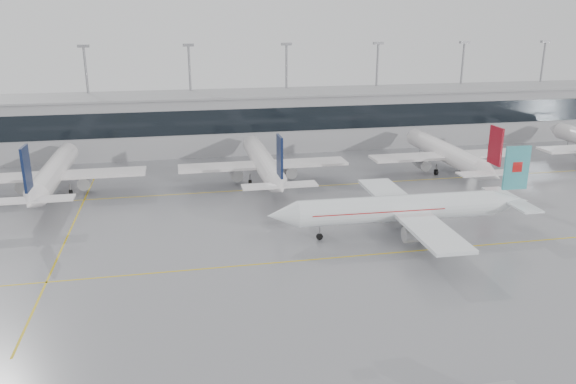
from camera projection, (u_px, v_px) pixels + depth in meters
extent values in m
plane|color=gray|center=(308.00, 260.00, 68.30)|extent=(320.00, 320.00, 0.00)
cube|color=gold|center=(308.00, 260.00, 68.30)|extent=(120.00, 0.25, 0.01)
cube|color=gold|center=(267.00, 189.00, 96.35)|extent=(120.00, 0.25, 0.01)
cube|color=gold|center=(69.00, 233.00, 76.63)|extent=(0.25, 60.00, 0.01)
cube|color=#969599|center=(243.00, 122.00, 124.47)|extent=(180.00, 15.00, 12.00)
cube|color=black|center=(248.00, 121.00, 116.96)|extent=(180.00, 0.20, 5.00)
cube|color=gray|center=(243.00, 94.00, 122.61)|extent=(182.00, 16.00, 0.40)
cylinder|color=gray|center=(89.00, 99.00, 122.31)|extent=(0.50, 0.50, 22.00)
cube|color=gray|center=(83.00, 46.00, 118.92)|extent=(2.40, 1.00, 0.60)
cylinder|color=gray|center=(191.00, 97.00, 126.49)|extent=(0.50, 0.50, 22.00)
cube|color=gray|center=(188.00, 45.00, 123.10)|extent=(2.40, 1.00, 0.60)
cylinder|color=gray|center=(286.00, 94.00, 130.66)|extent=(0.50, 0.50, 22.00)
cube|color=gray|center=(286.00, 44.00, 127.28)|extent=(2.40, 1.00, 0.60)
cylinder|color=gray|center=(376.00, 92.00, 134.84)|extent=(0.50, 0.50, 22.00)
cube|color=gray|center=(378.00, 43.00, 131.45)|extent=(2.40, 1.00, 0.60)
cylinder|color=gray|center=(460.00, 89.00, 139.01)|extent=(0.50, 0.50, 22.00)
cube|color=gray|center=(465.00, 42.00, 135.63)|extent=(2.40, 1.00, 0.60)
cylinder|color=gray|center=(540.00, 87.00, 143.19)|extent=(0.50, 0.50, 22.00)
cube|color=gray|center=(546.00, 42.00, 139.80)|extent=(2.40, 1.00, 0.60)
cylinder|color=white|center=(397.00, 208.00, 75.12)|extent=(27.32, 4.26, 3.57)
cone|color=white|center=(282.00, 215.00, 72.53)|extent=(4.09, 3.67, 3.57)
cone|color=white|center=(510.00, 202.00, 77.85)|extent=(5.69, 3.71, 3.57)
cube|color=white|center=(408.00, 210.00, 75.49)|extent=(5.75, 29.62, 0.45)
cube|color=white|center=(511.00, 199.00, 77.79)|extent=(3.09, 11.41, 0.25)
cube|color=teal|center=(517.00, 168.00, 76.47)|extent=(3.61, 0.44, 6.09)
cylinder|color=#A0A0A1|center=(417.00, 234.00, 71.35)|extent=(3.65, 2.19, 2.10)
cylinder|color=#A0A0A1|center=(391.00, 210.00, 80.37)|extent=(3.65, 2.19, 2.10)
cylinder|color=gray|center=(320.00, 231.00, 74.13)|extent=(0.20, 0.20, 1.55)
cylinder|color=black|center=(320.00, 237.00, 74.36)|extent=(0.91, 0.32, 0.90)
cylinder|color=gray|center=(421.00, 231.00, 73.83)|extent=(0.24, 0.24, 1.55)
cylinder|color=black|center=(421.00, 237.00, 74.07)|extent=(1.11, 0.48, 1.10)
cylinder|color=gray|center=(406.00, 218.00, 78.72)|extent=(0.24, 0.24, 1.55)
cylinder|color=black|center=(406.00, 223.00, 78.95)|extent=(1.11, 0.48, 1.10)
cube|color=#B70F0F|center=(517.00, 167.00, 76.42)|extent=(1.41, 0.49, 1.40)
cube|color=#B70F0F|center=(376.00, 208.00, 74.57)|extent=(18.09, 4.06, 0.12)
cylinder|color=white|center=(55.00, 171.00, 93.24)|extent=(3.59, 27.36, 3.59)
cone|color=white|center=(70.00, 150.00, 107.90)|extent=(3.59, 4.00, 3.59)
cone|color=white|center=(32.00, 201.00, 77.83)|extent=(3.59, 5.60, 3.59)
cube|color=white|center=(53.00, 176.00, 91.96)|extent=(29.64, 5.00, 0.45)
cube|color=white|center=(31.00, 200.00, 77.56)|extent=(11.40, 2.80, 0.25)
cube|color=#0E193C|center=(26.00, 168.00, 76.00)|extent=(0.35, 3.60, 6.12)
cylinder|color=#A0A0A1|center=(24.00, 185.00, 91.96)|extent=(2.10, 3.60, 2.10)
cylinder|color=#A0A0A1|center=(85.00, 182.00, 93.79)|extent=(2.10, 3.60, 2.10)
cylinder|color=gray|center=(67.00, 169.00, 104.00)|extent=(0.20, 0.20, 1.56)
cylinder|color=black|center=(68.00, 173.00, 104.23)|extent=(0.30, 0.90, 0.90)
cylinder|color=gray|center=(37.00, 190.00, 91.15)|extent=(0.24, 0.24, 1.56)
cylinder|color=black|center=(37.00, 195.00, 91.38)|extent=(0.45, 1.10, 1.10)
cylinder|color=gray|center=(70.00, 188.00, 92.14)|extent=(0.24, 0.24, 1.56)
cylinder|color=black|center=(71.00, 193.00, 92.37)|extent=(0.45, 1.10, 1.10)
cylinder|color=white|center=(262.00, 161.00, 99.88)|extent=(3.59, 27.36, 3.59)
cone|color=white|center=(250.00, 142.00, 114.54)|extent=(3.59, 4.00, 3.59)
cone|color=white|center=(279.00, 187.00, 84.48)|extent=(3.59, 5.60, 3.59)
cube|color=white|center=(264.00, 165.00, 98.60)|extent=(29.64, 5.00, 0.45)
cube|color=white|center=(280.00, 185.00, 84.20)|extent=(11.40, 2.80, 0.25)
cube|color=#0E193C|center=(280.00, 156.00, 82.65)|extent=(0.35, 3.60, 6.12)
cylinder|color=#A0A0A1|center=(236.00, 174.00, 98.61)|extent=(2.10, 3.60, 2.10)
cylinder|color=#A0A0A1|center=(290.00, 171.00, 100.43)|extent=(2.10, 3.60, 2.10)
cylinder|color=gray|center=(254.00, 160.00, 110.64)|extent=(0.20, 0.20, 1.56)
cylinder|color=black|center=(254.00, 164.00, 110.87)|extent=(0.30, 0.90, 0.90)
cylinder|color=gray|center=(250.00, 178.00, 97.79)|extent=(0.24, 0.24, 1.56)
cylinder|color=black|center=(250.00, 183.00, 98.03)|extent=(0.45, 1.10, 1.10)
cylinder|color=gray|center=(279.00, 177.00, 98.78)|extent=(0.24, 0.24, 1.56)
cylinder|color=black|center=(279.00, 181.00, 99.01)|extent=(0.45, 1.10, 1.10)
cylinder|color=white|center=(444.00, 152.00, 106.53)|extent=(3.59, 27.36, 3.59)
cone|color=white|center=(411.00, 135.00, 121.19)|extent=(3.59, 4.00, 3.59)
cone|color=white|center=(491.00, 174.00, 91.12)|extent=(3.59, 5.60, 3.59)
cube|color=white|center=(448.00, 155.00, 105.24)|extent=(29.64, 5.00, 0.45)
cube|color=white|center=(492.00, 173.00, 90.84)|extent=(11.40, 2.80, 0.25)
cube|color=maroon|center=(495.00, 146.00, 89.29)|extent=(0.35, 3.60, 6.12)
cylinder|color=#A0A0A1|center=(422.00, 164.00, 105.25)|extent=(2.10, 3.60, 2.10)
cylinder|color=#A0A0A1|center=(469.00, 161.00, 107.07)|extent=(2.10, 3.60, 2.10)
cylinder|color=gray|center=(420.00, 152.00, 117.28)|extent=(0.20, 0.20, 1.56)
cylinder|color=black|center=(420.00, 156.00, 117.52)|extent=(0.30, 0.90, 0.90)
cylinder|color=gray|center=(436.00, 168.00, 104.44)|extent=(0.24, 0.24, 1.56)
cylinder|color=black|center=(436.00, 172.00, 104.67)|extent=(0.45, 1.10, 1.10)
cylinder|color=gray|center=(462.00, 167.00, 105.42)|extent=(0.24, 0.24, 1.56)
cylinder|color=black|center=(462.00, 171.00, 105.66)|extent=(0.45, 1.10, 1.10)
cone|color=white|center=(555.00, 129.00, 127.83)|extent=(3.59, 4.00, 3.59)
cylinder|color=gray|center=(568.00, 145.00, 123.93)|extent=(0.20, 0.20, 1.56)
cylinder|color=black|center=(567.00, 148.00, 124.16)|extent=(0.30, 0.90, 0.90)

